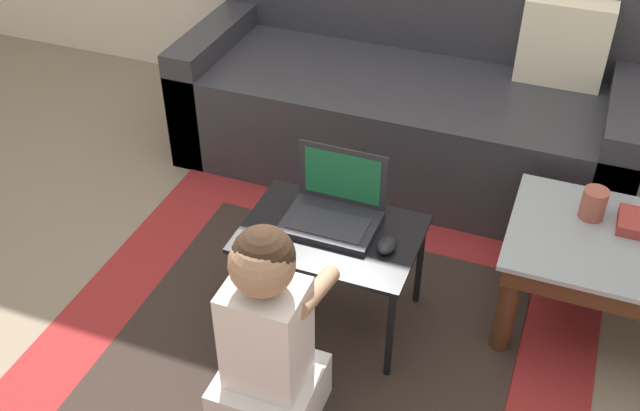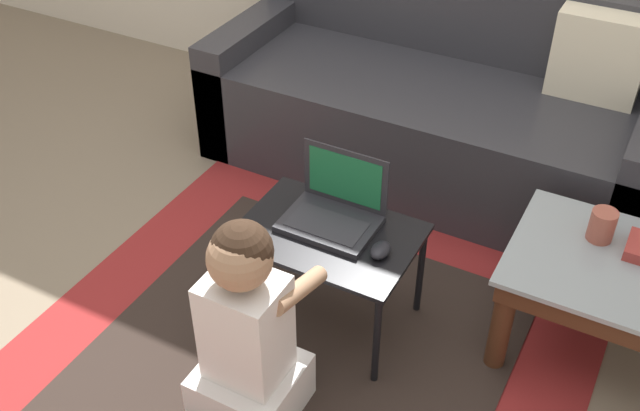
{
  "view_description": "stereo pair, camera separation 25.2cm",
  "coord_description": "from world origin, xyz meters",
  "px_view_note": "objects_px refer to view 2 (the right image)",
  "views": [
    {
      "loc": [
        0.78,
        -1.81,
        2.0
      ],
      "look_at": [
        0.06,
        0.06,
        0.46
      ],
      "focal_mm": 42.0,
      "sensor_mm": 36.0,
      "label": 1
    },
    {
      "loc": [
        1.01,
        -1.7,
        2.0
      ],
      "look_at": [
        0.06,
        0.06,
        0.46
      ],
      "focal_mm": 42.0,
      "sensor_mm": 36.0,
      "label": 2
    }
  ],
  "objects_px": {
    "cup_on_table": "(602,225)",
    "person_seated": "(247,332)",
    "laptop": "(333,212)",
    "couch": "(438,109)",
    "laptop_desk": "(328,243)",
    "computer_mouse": "(381,250)"
  },
  "relations": [
    {
      "from": "laptop",
      "to": "computer_mouse",
      "type": "xyz_separation_m",
      "value": [
        0.21,
        -0.08,
        -0.02
      ]
    },
    {
      "from": "computer_mouse",
      "to": "cup_on_table",
      "type": "height_order",
      "value": "cup_on_table"
    },
    {
      "from": "couch",
      "to": "person_seated",
      "type": "distance_m",
      "value": 1.59
    },
    {
      "from": "laptop_desk",
      "to": "computer_mouse",
      "type": "xyz_separation_m",
      "value": [
        0.2,
        -0.02,
        0.06
      ]
    },
    {
      "from": "laptop_desk",
      "to": "laptop",
      "type": "xyz_separation_m",
      "value": [
        -0.01,
        0.06,
        0.08
      ]
    },
    {
      "from": "cup_on_table",
      "to": "person_seated",
      "type": "bearing_deg",
      "value": -134.09
    },
    {
      "from": "couch",
      "to": "laptop",
      "type": "xyz_separation_m",
      "value": [
        0.01,
        -1.06,
        0.14
      ]
    },
    {
      "from": "cup_on_table",
      "to": "computer_mouse",
      "type": "bearing_deg",
      "value": -145.82
    },
    {
      "from": "laptop",
      "to": "cup_on_table",
      "type": "relative_size",
      "value": 2.87
    },
    {
      "from": "computer_mouse",
      "to": "laptop",
      "type": "bearing_deg",
      "value": 159.29
    },
    {
      "from": "laptop",
      "to": "computer_mouse",
      "type": "distance_m",
      "value": 0.23
    },
    {
      "from": "couch",
      "to": "laptop_desk",
      "type": "height_order",
      "value": "couch"
    },
    {
      "from": "computer_mouse",
      "to": "cup_on_table",
      "type": "xyz_separation_m",
      "value": [
        0.61,
        0.41,
        0.04
      ]
    },
    {
      "from": "couch",
      "to": "person_seated",
      "type": "bearing_deg",
      "value": -89.97
    },
    {
      "from": "couch",
      "to": "laptop",
      "type": "bearing_deg",
      "value": -89.23
    },
    {
      "from": "computer_mouse",
      "to": "person_seated",
      "type": "xyz_separation_m",
      "value": [
        -0.23,
        -0.45,
        -0.07
      ]
    },
    {
      "from": "computer_mouse",
      "to": "couch",
      "type": "bearing_deg",
      "value": 101.29
    },
    {
      "from": "laptop",
      "to": "cup_on_table",
      "type": "distance_m",
      "value": 0.88
    },
    {
      "from": "person_seated",
      "to": "couch",
      "type": "bearing_deg",
      "value": 90.03
    },
    {
      "from": "person_seated",
      "to": "laptop",
      "type": "bearing_deg",
      "value": 88.55
    },
    {
      "from": "couch",
      "to": "cup_on_table",
      "type": "relative_size",
      "value": 18.15
    },
    {
      "from": "person_seated",
      "to": "cup_on_table",
      "type": "distance_m",
      "value": 1.2
    }
  ]
}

